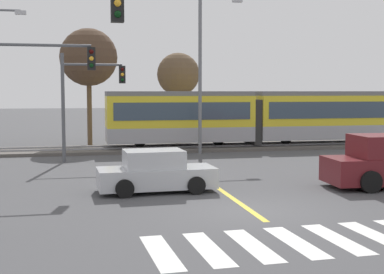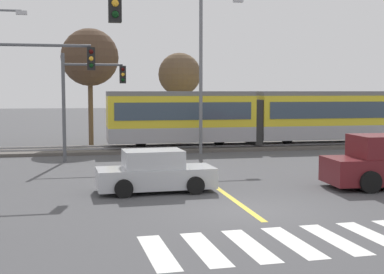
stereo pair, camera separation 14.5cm
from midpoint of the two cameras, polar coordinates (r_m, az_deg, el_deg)
name	(u,v)px [view 2 (the right image)]	position (r m, az deg, el deg)	size (l,w,h in m)	color
ground_plane	(249,211)	(16.49, 6.33, -7.82)	(200.00, 200.00, 0.00)	#474749
track_bed	(164,148)	(33.05, -2.88, -1.22)	(120.00, 4.00, 0.18)	#56514C
rail_near	(166,147)	(32.33, -2.69, -1.11)	(120.00, 0.08, 0.10)	#939399
rail_far	(162,145)	(33.75, -3.07, -0.86)	(120.00, 0.08, 0.10)	#939399
light_rail_tram	(254,116)	(34.25, 6.73, 2.25)	(18.50, 2.64, 3.43)	#9E9EA3
crosswalk_stripe_0	(158,252)	(12.35, -3.31, -12.16)	(0.56, 2.80, 0.01)	silver
crosswalk_stripe_1	(205,249)	(12.59, 1.71, -11.82)	(0.56, 2.80, 0.01)	silver
crosswalk_stripe_2	(250,245)	(12.93, 6.50, -11.40)	(0.56, 2.80, 0.01)	silver
crosswalk_stripe_3	(293,242)	(13.34, 11.01, -10.94)	(0.56, 2.80, 0.01)	silver
crosswalk_stripe_4	(334,239)	(13.83, 15.21, -10.45)	(0.56, 2.80, 0.01)	silver
crosswalk_stripe_5	(374,236)	(14.39, 19.09, -9.95)	(0.56, 2.80, 0.01)	silver
lane_centre_line	(200,176)	(23.00, 1.05, -4.14)	(0.20, 16.65, 0.01)	gold
sedan_crossing	(155,172)	(19.34, -3.73, -3.80)	(4.27, 2.06, 1.52)	#B7BABF
traffic_light_near_left	(18,58)	(13.66, -17.73, 8.01)	(3.75, 0.38, 6.76)	#515459
traffic_light_far_left	(86,92)	(27.88, -11.10, 4.75)	(3.25, 0.38, 5.54)	#515459
traffic_light_mid_left	(25,84)	(21.83, -17.18, 5.44)	(4.25, 0.38, 5.89)	#515459
street_lamp_centre	(205,64)	(30.81, 1.53, 7.82)	(2.57, 0.28, 9.10)	slate
bare_tree_west	(90,58)	(36.31, -10.73, 8.31)	(3.80, 3.80, 7.75)	brown
bare_tree_east	(180,75)	(38.53, -1.23, 6.65)	(3.06, 3.06, 6.36)	brown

